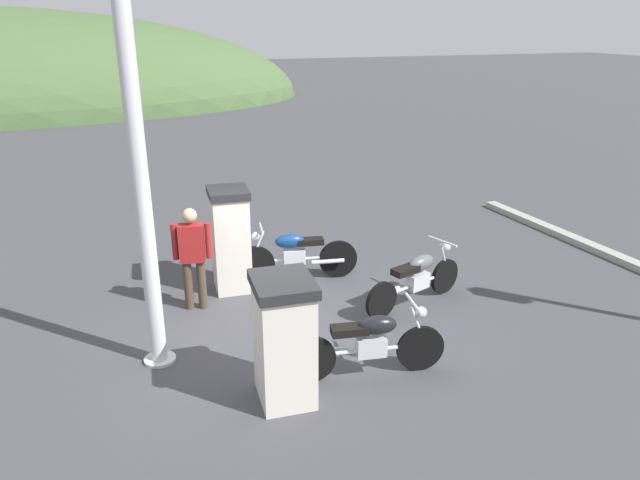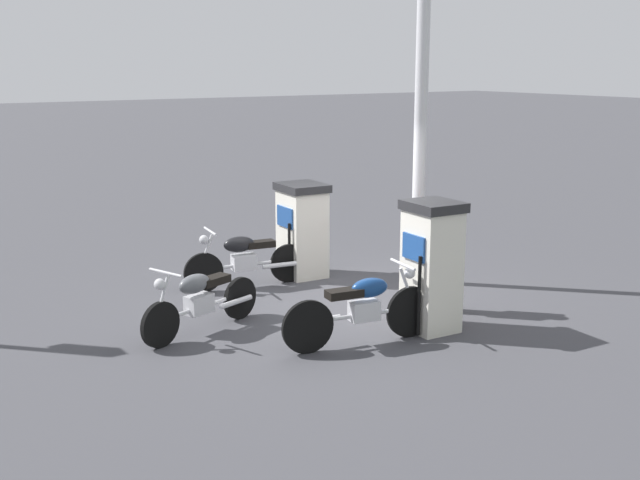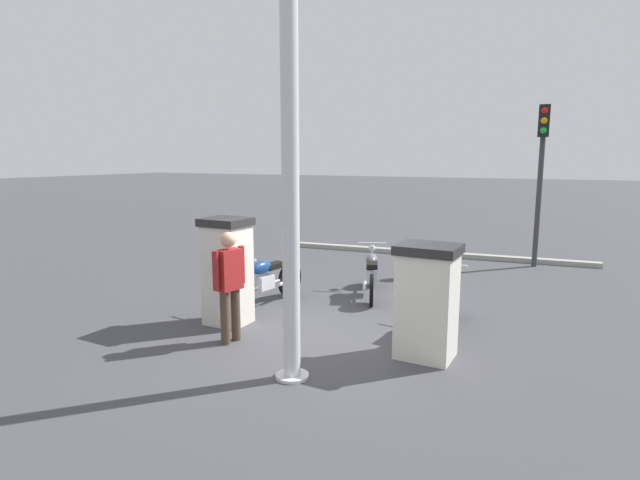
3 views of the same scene
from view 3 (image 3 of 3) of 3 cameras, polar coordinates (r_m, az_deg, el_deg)
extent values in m
plane|color=#424247|center=(7.64, 0.77, -10.39)|extent=(120.00, 120.00, 0.00)
cube|color=silver|center=(6.66, 12.06, -7.36)|extent=(0.63, 0.73, 1.37)
cube|color=#1E478C|center=(6.87, 12.89, -4.26)|extent=(0.05, 0.49, 0.32)
cube|color=#262628|center=(6.49, 12.29, -1.03)|extent=(0.69, 0.81, 0.12)
cylinder|color=black|center=(7.10, 11.16, -8.03)|extent=(0.05, 0.05, 0.89)
cube|color=silver|center=(7.92, -10.51, -3.96)|extent=(0.58, 0.65, 1.55)
cube|color=#1E478C|center=(8.08, -9.29, -1.20)|extent=(0.05, 0.43, 0.32)
cube|color=#262628|center=(7.78, -10.69, 2.04)|extent=(0.64, 0.71, 0.12)
cylinder|color=black|center=(8.34, -10.05, -4.92)|extent=(0.05, 0.05, 1.01)
cylinder|color=black|center=(8.40, 14.69, -6.69)|extent=(0.60, 0.14, 0.60)
cylinder|color=black|center=(7.18, 11.06, -9.33)|extent=(0.60, 0.14, 0.60)
cube|color=silver|center=(7.80, 13.18, -7.12)|extent=(0.38, 0.25, 0.24)
cylinder|color=silver|center=(7.77, 13.04, -7.56)|extent=(1.02, 0.20, 0.05)
ellipsoid|color=black|center=(7.79, 13.44, -5.01)|extent=(0.51, 0.29, 0.24)
cube|color=black|center=(7.49, 12.52, -5.79)|extent=(0.46, 0.26, 0.10)
cylinder|color=silver|center=(8.29, 14.69, -4.77)|extent=(0.26, 0.08, 0.57)
cylinder|color=silver|center=(8.14, 14.59, -2.70)|extent=(0.12, 0.56, 0.04)
sphere|color=silver|center=(8.26, 14.79, -3.39)|extent=(0.16, 0.16, 0.14)
cylinder|color=silver|center=(7.39, 10.80, -8.61)|extent=(0.55, 0.15, 0.07)
cylinder|color=black|center=(8.39, -9.24, -6.36)|extent=(0.65, 0.15, 0.65)
cylinder|color=black|center=(9.42, -3.45, -4.51)|extent=(0.65, 0.15, 0.65)
cube|color=silver|center=(8.83, -6.39, -4.83)|extent=(0.39, 0.25, 0.24)
cylinder|color=silver|center=(8.88, -6.18, -5.08)|extent=(1.04, 0.20, 0.05)
ellipsoid|color=navy|center=(8.71, -6.72, -3.13)|extent=(0.51, 0.29, 0.24)
cube|color=black|center=(8.97, -5.31, -2.94)|extent=(0.46, 0.26, 0.10)
cylinder|color=silver|center=(8.34, -9.10, -4.32)|extent=(0.26, 0.08, 0.57)
cylinder|color=silver|center=(8.33, -8.79, -2.07)|extent=(0.12, 0.56, 0.04)
sphere|color=silver|center=(8.28, -9.23, -3.00)|extent=(0.16, 0.16, 0.14)
cylinder|color=silver|center=(9.19, -3.61, -4.74)|extent=(0.55, 0.15, 0.07)
cylinder|color=black|center=(10.20, 5.91, -3.69)|extent=(0.56, 0.25, 0.57)
cylinder|color=black|center=(8.86, 5.88, -5.71)|extent=(0.56, 0.25, 0.57)
cube|color=silver|center=(9.55, 5.91, -3.97)|extent=(0.41, 0.31, 0.24)
cylinder|color=silver|center=(9.52, 5.90, -4.34)|extent=(1.00, 0.39, 0.05)
ellipsoid|color=#595B60|center=(9.56, 5.94, -2.24)|extent=(0.53, 0.37, 0.24)
cube|color=black|center=(9.24, 5.93, -2.85)|extent=(0.48, 0.34, 0.10)
cylinder|color=silver|center=(10.10, 5.93, -2.08)|extent=(0.26, 0.13, 0.57)
cylinder|color=silver|center=(9.96, 5.96, -0.37)|extent=(0.22, 0.54, 0.04)
sphere|color=silver|center=(10.08, 5.95, -0.94)|extent=(0.18, 0.18, 0.14)
cylinder|color=silver|center=(9.05, 5.13, -5.25)|extent=(0.54, 0.25, 0.07)
cylinder|color=#473828|center=(7.29, -9.59, -8.33)|extent=(0.15, 0.15, 0.76)
cylinder|color=#473828|center=(7.16, -10.76, -8.69)|extent=(0.15, 0.15, 0.76)
cube|color=maroon|center=(7.05, -10.33, -3.33)|extent=(0.39, 0.27, 0.57)
cylinder|color=maroon|center=(7.20, -8.93, -2.79)|extent=(0.11, 0.11, 0.54)
cylinder|color=maroon|center=(6.89, -11.80, -3.44)|extent=(0.11, 0.11, 0.54)
sphere|color=tan|center=(6.97, -10.43, 0.04)|extent=(0.25, 0.25, 0.21)
cylinder|color=#38383A|center=(12.85, 23.73, 5.47)|extent=(0.12, 0.12, 3.77)
cube|color=black|center=(12.72, 24.18, 12.29)|extent=(0.20, 0.24, 0.72)
sphere|color=red|center=(12.63, 24.24, 13.31)|extent=(0.15, 0.15, 0.15)
sphere|color=orange|center=(12.62, 24.17, 12.32)|extent=(0.15, 0.15, 0.15)
sphere|color=green|center=(12.60, 24.10, 11.32)|extent=(0.15, 0.15, 0.15)
cylinder|color=silver|center=(5.62, -3.39, 5.75)|extent=(0.20, 0.20, 4.46)
cylinder|color=silver|center=(6.17, -3.19, -15.19)|extent=(0.40, 0.40, 0.04)
cube|color=#9E9E93|center=(13.64, 12.33, -1.49)|extent=(0.80, 8.14, 0.12)
camera|label=1|loc=(6.46, 68.96, 17.03)|focal=33.08mm
camera|label=2|loc=(17.44, -18.21, 11.52)|focal=44.60mm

